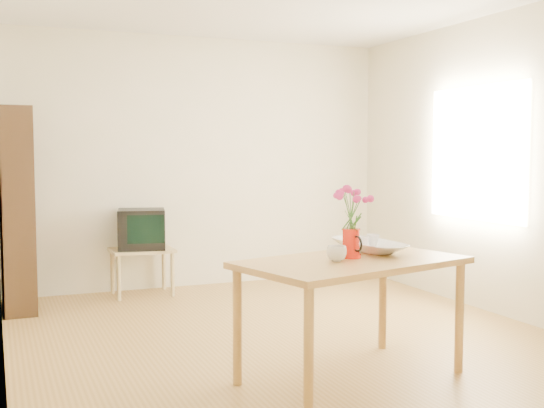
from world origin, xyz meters
name	(u,v)px	position (x,y,z in m)	size (l,w,h in m)	color
room	(291,167)	(0.03, 0.00, 1.30)	(4.50, 4.50, 4.50)	olive
table	(352,273)	(0.00, -1.00, 0.67)	(1.54, 1.11, 0.75)	olive
tv_stand	(142,256)	(-0.70, 1.97, 0.39)	(0.60, 0.45, 0.46)	tan
bookshelf	(17,216)	(-1.85, 1.75, 0.84)	(0.28, 0.70, 1.80)	black
pitcher	(351,244)	(0.02, -0.94, 0.83)	(0.13, 0.20, 0.19)	red
flowers	(351,206)	(0.02, -0.94, 1.08)	(0.21, 0.21, 0.30)	#CF3080
mug	(337,254)	(-0.12, -1.03, 0.80)	(0.12, 0.12, 0.09)	white
bowl	(369,221)	(0.27, -0.74, 0.95)	(0.43, 0.43, 0.41)	white
teacup_a	(364,228)	(0.23, -0.74, 0.91)	(0.06, 0.06, 0.06)	white
teacup_b	(373,226)	(0.31, -0.72, 0.91)	(0.07, 0.07, 0.07)	white
television	(141,228)	(-0.70, 1.98, 0.66)	(0.52, 0.50, 0.39)	black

